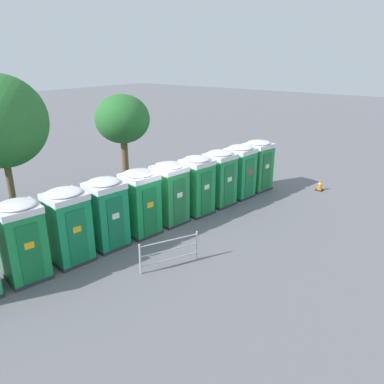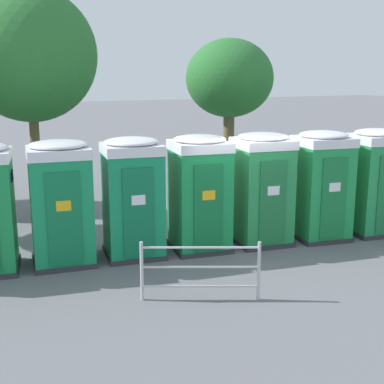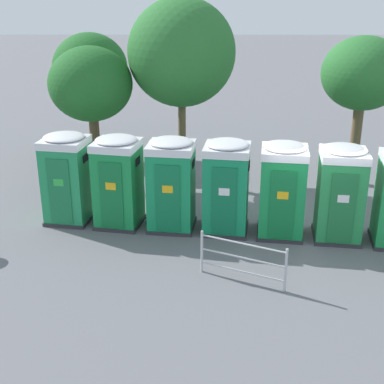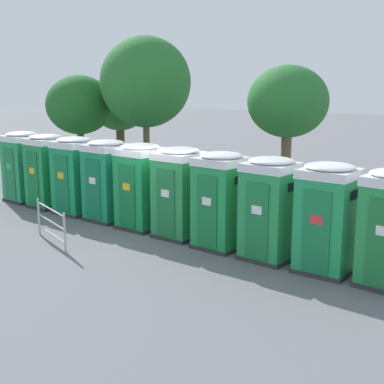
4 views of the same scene
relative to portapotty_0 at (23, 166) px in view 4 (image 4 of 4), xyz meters
name	(u,v)px [view 4 (image 4 of 4)]	position (x,y,z in m)	size (l,w,h in m)	color
ground_plane	(164,231)	(6.60, -0.81, -1.28)	(120.00, 120.00, 0.00)	slate
portapotty_0	(23,166)	(0.00, 0.00, 0.00)	(1.37, 1.37, 2.54)	#2D2D33
portapotty_1	(47,171)	(1.45, -0.27, 0.00)	(1.40, 1.40, 2.54)	#2D2D33
portapotty_2	(75,175)	(2.92, -0.46, 0.00)	(1.37, 1.34, 2.54)	#2D2D33
portapotty_3	(107,180)	(4.38, -0.63, 0.00)	(1.36, 1.36, 2.54)	#2D2D33
portapotty_4	(141,186)	(5.84, -0.87, 0.00)	(1.35, 1.35, 2.54)	#2D2D33
portapotty_5	(179,192)	(7.30, -1.08, 0.00)	(1.34, 1.35, 2.54)	#2D2D33
portapotty_6	(221,200)	(8.75, -1.37, 0.00)	(1.36, 1.37, 2.54)	#2D2D33
portapotty_7	(270,208)	(10.21, -1.58, 0.00)	(1.38, 1.38, 2.54)	#2D2D33
portapotty_8	(327,218)	(11.68, -1.77, 0.00)	(1.35, 1.33, 2.54)	#2D2D33
street_tree_0	(146,82)	(3.10, 3.36, 2.98)	(3.42, 3.42, 5.97)	brown
street_tree_1	(288,103)	(8.82, 3.16, 2.34)	(2.62, 2.62, 4.83)	brown
street_tree_2	(79,105)	(0.26, 2.82, 2.07)	(2.63, 2.63, 4.54)	brown
street_tree_3	(119,103)	(-0.39, 6.23, 2.04)	(2.79, 2.79, 4.66)	#4C3826
event_barrier	(51,223)	(4.63, -3.34, -0.72)	(1.87, 0.92, 1.05)	#B7B7BC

